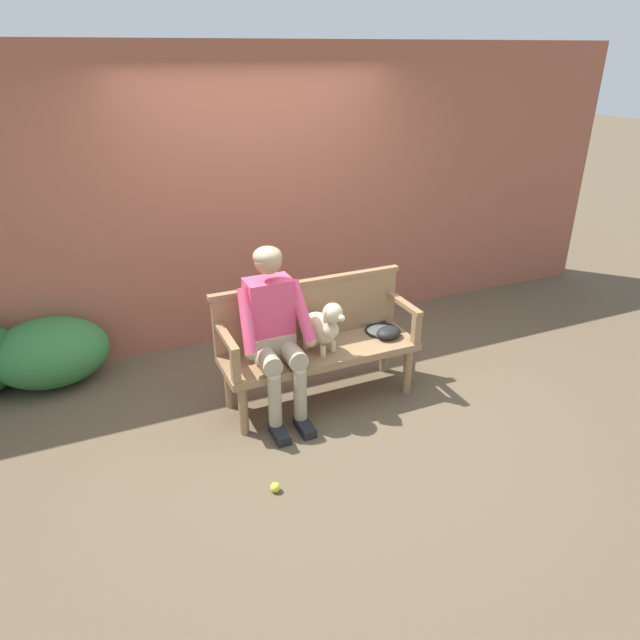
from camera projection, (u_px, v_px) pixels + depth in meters
name	position (u px, v px, depth m)	size (l,w,h in m)	color
ground_plane	(320.00, 399.00, 4.70)	(40.00, 40.00, 0.00)	brown
brick_garden_fence	(255.00, 197.00, 5.37)	(8.00, 0.30, 2.67)	#9E5642
hedge_bush_far_right	(50.00, 352.00, 4.80)	(0.95, 0.70, 0.58)	#337538
garden_bench	(320.00, 356.00, 4.53)	(1.56, 0.51, 0.46)	#93704C
bench_backrest	(309.00, 309.00, 4.57)	(1.60, 0.06, 0.50)	#93704C
bench_armrest_left_end	(230.00, 349.00, 4.07)	(0.06, 0.51, 0.28)	#93704C
bench_armrest_right_end	(409.00, 314.00, 4.61)	(0.06, 0.51, 0.28)	#93704C
person_seated	(274.00, 327.00, 4.23)	(0.56, 0.65, 1.33)	black
dog_on_bench	(323.00, 326.00, 4.37)	(0.31, 0.43, 0.43)	beige
tennis_racket	(382.00, 329.00, 4.79)	(0.45, 0.55, 0.03)	black
baseball_glove	(389.00, 332.00, 4.65)	(0.22, 0.17, 0.09)	black
tennis_ball	(275.00, 487.00, 3.70)	(0.07, 0.07, 0.07)	#CCDB33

